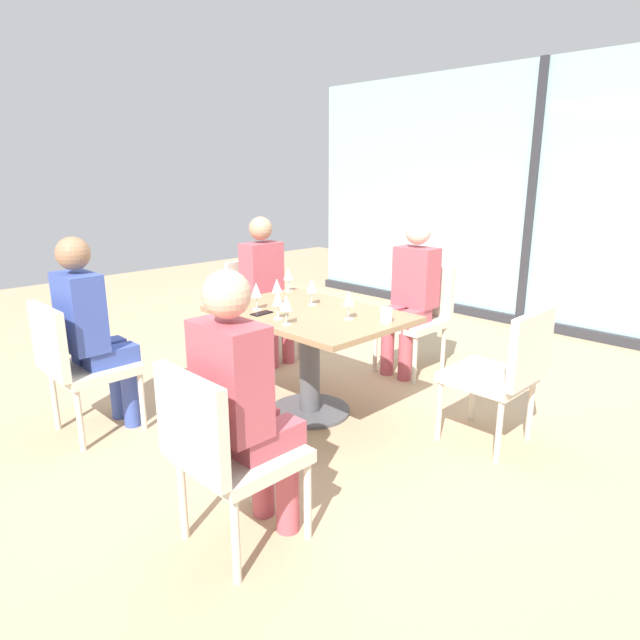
# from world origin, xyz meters

# --- Properties ---
(ground_plane) EXTENTS (12.00, 12.00, 0.00)m
(ground_plane) POSITION_xyz_m (0.00, 0.00, 0.00)
(ground_plane) COLOR tan
(window_wall_backdrop) EXTENTS (5.86, 0.10, 2.70)m
(window_wall_backdrop) POSITION_xyz_m (0.00, 3.20, 1.21)
(window_wall_backdrop) COLOR #96B7BC
(window_wall_backdrop) RESTS_ON ground_plane
(dining_table_main) EXTENTS (1.27, 0.87, 0.73)m
(dining_table_main) POSITION_xyz_m (0.00, 0.00, 0.54)
(dining_table_main) COLOR #997551
(dining_table_main) RESTS_ON ground_plane
(chair_far_left) EXTENTS (0.50, 0.46, 0.87)m
(chair_far_left) POSITION_xyz_m (-1.15, 0.49, 0.50)
(chair_far_left) COLOR beige
(chair_far_left) RESTS_ON ground_plane
(chair_front_right) EXTENTS (0.46, 0.50, 0.87)m
(chair_front_right) POSITION_xyz_m (0.77, -1.25, 0.50)
(chair_front_right) COLOR beige
(chair_front_right) RESTS_ON ground_plane
(chair_front_left) EXTENTS (0.46, 0.50, 0.87)m
(chair_front_left) POSITION_xyz_m (-0.77, -1.25, 0.50)
(chair_front_left) COLOR beige
(chair_front_left) RESTS_ON ground_plane
(chair_near_window) EXTENTS (0.46, 0.51, 0.87)m
(chair_near_window) POSITION_xyz_m (0.00, 1.25, 0.50)
(chair_near_window) COLOR beige
(chair_near_window) RESTS_ON ground_plane
(chair_far_right) EXTENTS (0.50, 0.46, 0.87)m
(chair_far_right) POSITION_xyz_m (1.15, 0.49, 0.50)
(chair_far_right) COLOR beige
(chair_far_right) RESTS_ON ground_plane
(person_far_left) EXTENTS (0.39, 0.34, 1.26)m
(person_far_left) POSITION_xyz_m (-1.05, 0.49, 0.70)
(person_far_left) COLOR #B24C56
(person_far_left) RESTS_ON ground_plane
(person_front_right) EXTENTS (0.34, 0.39, 1.26)m
(person_front_right) POSITION_xyz_m (0.77, -1.14, 0.70)
(person_front_right) COLOR #B24C56
(person_front_right) RESTS_ON ground_plane
(person_front_left) EXTENTS (0.34, 0.39, 1.26)m
(person_front_left) POSITION_xyz_m (-0.77, -1.14, 0.70)
(person_front_left) COLOR #384C9E
(person_front_left) RESTS_ON ground_plane
(person_near_window) EXTENTS (0.34, 0.39, 1.26)m
(person_near_window) POSITION_xyz_m (-0.00, 1.14, 0.70)
(person_near_window) COLOR #B24C56
(person_near_window) RESTS_ON ground_plane
(wine_glass_0) EXTENTS (0.07, 0.07, 0.18)m
(wine_glass_0) POSITION_xyz_m (0.14, -0.33, 0.86)
(wine_glass_0) COLOR silver
(wine_glass_0) RESTS_ON dining_table_main
(wine_glass_1) EXTENTS (0.07, 0.07, 0.18)m
(wine_glass_1) POSITION_xyz_m (0.32, 0.04, 0.86)
(wine_glass_1) COLOR silver
(wine_glass_1) RESTS_ON dining_table_main
(wine_glass_2) EXTENTS (0.07, 0.07, 0.18)m
(wine_glass_2) POSITION_xyz_m (-0.57, 0.32, 0.86)
(wine_glass_2) COLOR silver
(wine_glass_2) RESTS_ON dining_table_main
(wine_glass_3) EXTENTS (0.07, 0.07, 0.18)m
(wine_glass_3) POSITION_xyz_m (-0.12, 0.14, 0.86)
(wine_glass_3) COLOR silver
(wine_glass_3) RESTS_ON dining_table_main
(wine_glass_4) EXTENTS (0.07, 0.07, 0.18)m
(wine_glass_4) POSITION_xyz_m (0.01, -0.28, 0.86)
(wine_glass_4) COLOR silver
(wine_glass_4) RESTS_ON dining_table_main
(wine_glass_5) EXTENTS (0.07, 0.07, 0.18)m
(wine_glass_5) POSITION_xyz_m (-0.29, -0.03, 0.86)
(wine_glass_5) COLOR silver
(wine_glass_5) RESTS_ON dining_table_main
(wine_glass_6) EXTENTS (0.07, 0.07, 0.18)m
(wine_glass_6) POSITION_xyz_m (-0.28, -0.22, 0.86)
(wine_glass_6) COLOR silver
(wine_glass_6) RESTS_ON dining_table_main
(coffee_cup) EXTENTS (0.08, 0.08, 0.09)m
(coffee_cup) POSITION_xyz_m (0.53, 0.14, 0.78)
(coffee_cup) COLOR white
(coffee_cup) RESTS_ON dining_table_main
(cell_phone_on_table) EXTENTS (0.08, 0.15, 0.01)m
(cell_phone_on_table) POSITION_xyz_m (-0.17, -0.27, 0.73)
(cell_phone_on_table) COLOR black
(cell_phone_on_table) RESTS_ON dining_table_main
(handbag_0) EXTENTS (0.31, 0.18, 0.28)m
(handbag_0) POSITION_xyz_m (-1.06, 0.06, 0.14)
(handbag_0) COLOR #232328
(handbag_0) RESTS_ON ground_plane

